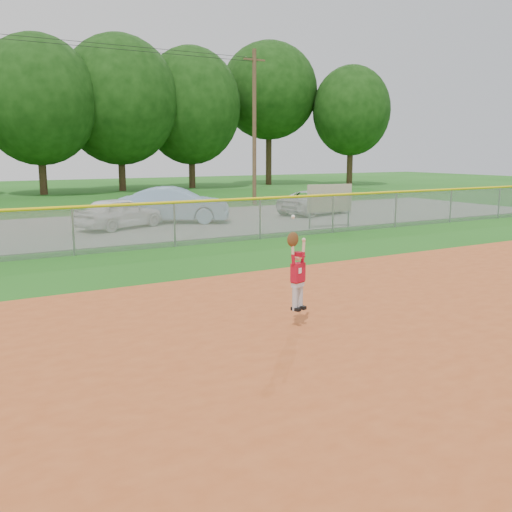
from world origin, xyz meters
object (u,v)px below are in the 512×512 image
(car_white_a, at_px, (120,213))
(car_white_b, at_px, (316,202))
(ballplayer, at_px, (297,271))
(car_blue, at_px, (175,205))
(sponsor_sign, at_px, (330,199))

(car_white_a, height_order, car_white_b, car_white_a)
(car_white_b, xyz_separation_m, ballplayer, (-11.54, -15.26, 0.43))
(car_white_a, height_order, car_blue, car_blue)
(car_white_a, xyz_separation_m, car_blue, (2.77, 0.78, 0.14))
(car_white_a, relative_size, car_white_b, 0.88)
(car_blue, bearing_deg, car_white_b, -63.14)
(car_white_a, bearing_deg, ballplayer, 151.26)
(car_white_b, distance_m, ballplayer, 19.14)
(car_white_a, height_order, sponsor_sign, sponsor_sign)
(car_blue, height_order, ballplayer, ballplayer)
(car_blue, height_order, sponsor_sign, sponsor_sign)
(car_blue, xyz_separation_m, ballplayer, (-4.01, -15.65, 0.24))
(car_white_b, bearing_deg, ballplayer, 127.47)
(car_white_a, xyz_separation_m, ballplayer, (-1.24, -14.86, 0.38))
(sponsor_sign, xyz_separation_m, ballplayer, (-8.91, -10.74, -0.15))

